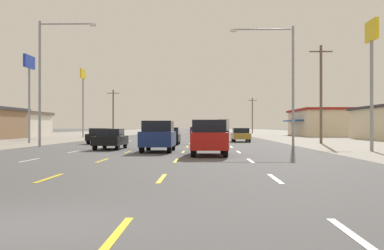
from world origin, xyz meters
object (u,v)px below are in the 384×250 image
(suv_center_turn_near, at_px, (158,136))
(streetlight_right_row_0, at_px, (286,75))
(pole_sign_left_row_2, at_px, (83,85))
(streetlight_left_row_0, at_px, (46,73))
(sedan_far_left_far, at_px, (100,136))
(pole_sign_left_row_1, at_px, (29,76))
(pole_sign_right_row_0, at_px, (372,54))
(hatchback_center_turn_midfar, at_px, (170,136))
(sedan_far_right_farther, at_px, (241,135))
(suv_inner_right_nearest, at_px, (209,137))
(sedan_inner_left_mid, at_px, (111,139))
(hatchback_inner_left_farthest, at_px, (169,131))
(box_truck_far_right_distant_a, at_px, (223,126))
(hatchback_center_turn_distant_b, at_px, (193,130))

(suv_center_turn_near, distance_m, streetlight_right_row_0, 12.79)
(pole_sign_left_row_2, bearing_deg, streetlight_left_row_0, -80.43)
(sedan_far_left_far, distance_m, pole_sign_left_row_1, 9.60)
(suv_center_turn_near, distance_m, pole_sign_left_row_2, 42.67)
(suv_center_turn_near, distance_m, pole_sign_right_row_0, 14.92)
(hatchback_center_turn_midfar, relative_size, sedan_far_right_farther, 0.87)
(suv_inner_right_nearest, height_order, sedan_inner_left_mid, suv_inner_right_nearest)
(suv_inner_right_nearest, xyz_separation_m, streetlight_right_row_0, (6.23, 10.95, 4.66))
(sedan_far_left_far, relative_size, streetlight_left_row_0, 0.44)
(hatchback_inner_left_farthest, bearing_deg, streetlight_right_row_0, -75.90)
(pole_sign_left_row_1, distance_m, pole_sign_right_row_0, 31.81)
(hatchback_inner_left_farthest, distance_m, pole_sign_left_row_1, 46.15)
(box_truck_far_right_distant_a, xyz_separation_m, hatchback_center_turn_distant_b, (-7.05, 25.16, -1.05))
(suv_inner_right_nearest, relative_size, pole_sign_left_row_1, 0.57)
(hatchback_center_turn_midfar, xyz_separation_m, pole_sign_right_row_0, (14.00, -10.52, 5.59))
(hatchback_center_turn_midfar, bearing_deg, streetlight_right_row_0, -23.61)
(hatchback_center_turn_distant_b, relative_size, streetlight_left_row_0, 0.39)
(hatchback_center_turn_distant_b, height_order, streetlight_left_row_0, streetlight_left_row_0)
(sedan_inner_left_mid, height_order, pole_sign_left_row_1, pole_sign_left_row_1)
(pole_sign_right_row_0, bearing_deg, hatchback_center_turn_distant_b, 98.24)
(hatchback_inner_left_farthest, distance_m, streetlight_left_row_0, 53.47)
(suv_center_turn_near, height_order, pole_sign_left_row_2, pole_sign_left_row_2)
(sedan_inner_left_mid, xyz_separation_m, hatchback_center_turn_midfar, (3.60, 8.33, 0.03))
(hatchback_center_turn_midfar, relative_size, hatchback_center_turn_distant_b, 1.00)
(box_truck_far_right_distant_a, xyz_separation_m, pole_sign_left_row_2, (-22.31, -32.08, 6.01))
(sedan_far_left_far, relative_size, pole_sign_left_row_1, 0.52)
(hatchback_inner_left_farthest, height_order, pole_sign_left_row_2, pole_sign_left_row_2)
(pole_sign_left_row_2, height_order, streetlight_left_row_0, pole_sign_left_row_2)
(sedan_inner_left_mid, distance_m, hatchback_center_turn_midfar, 9.07)
(pole_sign_left_row_1, bearing_deg, sedan_far_left_far, -11.91)
(pole_sign_left_row_2, height_order, pole_sign_right_row_0, pole_sign_left_row_2)
(suv_inner_right_nearest, height_order, streetlight_left_row_0, streetlight_left_row_0)
(pole_sign_right_row_0, relative_size, streetlight_left_row_0, 0.85)
(sedan_far_right_farther, height_order, pole_sign_right_row_0, pole_sign_right_row_0)
(box_truck_far_right_distant_a, bearing_deg, sedan_inner_left_mid, -99.00)
(box_truck_far_right_distant_a, distance_m, pole_sign_left_row_2, 39.54)
(suv_center_turn_near, xyz_separation_m, hatchback_inner_left_farthest, (-3.85, 60.16, -0.24))
(sedan_inner_left_mid, relative_size, pole_sign_left_row_2, 0.44)
(box_truck_far_right_distant_a, xyz_separation_m, pole_sign_left_row_1, (-21.43, -55.77, 4.82))
(suv_inner_right_nearest, distance_m, hatchback_center_turn_distant_b, 100.26)
(streetlight_right_row_0, bearing_deg, box_truck_far_right_distant_a, 92.08)
(pole_sign_right_row_0, bearing_deg, sedan_far_right_farther, 110.70)
(hatchback_center_turn_midfar, xyz_separation_m, streetlight_right_row_0, (9.53, -4.17, 4.90))
(suv_inner_right_nearest, height_order, pole_sign_left_row_2, pole_sign_left_row_2)
(suv_center_turn_near, xyz_separation_m, sedan_far_right_farther, (6.84, 19.58, -0.27))
(sedan_far_right_farther, height_order, hatchback_center_turn_distant_b, hatchback_center_turn_distant_b)
(hatchback_inner_left_farthest, relative_size, streetlight_right_row_0, 0.41)
(sedan_far_right_farther, relative_size, pole_sign_right_row_0, 0.52)
(suv_center_turn_near, relative_size, sedan_inner_left_mid, 1.09)
(streetlight_left_row_0, bearing_deg, hatchback_center_turn_midfar, 23.24)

